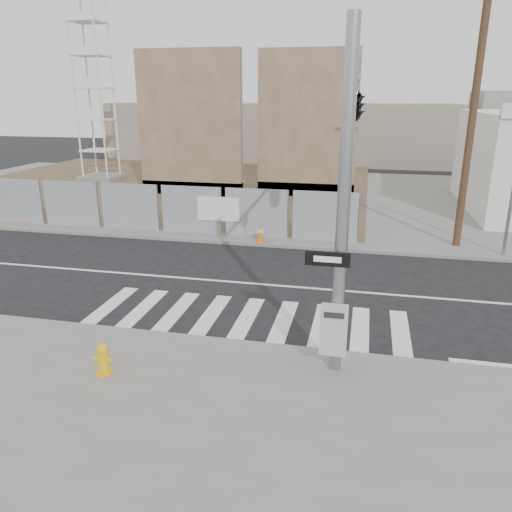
% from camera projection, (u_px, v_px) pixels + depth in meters
% --- Properties ---
extents(ground, '(100.00, 100.00, 0.00)m').
position_uv_depth(ground, '(265.00, 285.00, 15.77)').
color(ground, black).
rests_on(ground, ground).
extents(sidewalk_far, '(50.00, 20.00, 0.12)m').
position_uv_depth(sidewalk_far, '(314.00, 198.00, 28.75)').
color(sidewalk_far, slate).
rests_on(sidewalk_far, ground).
extents(signal_pole, '(0.96, 5.87, 7.00)m').
position_uv_depth(signal_pole, '(352.00, 136.00, 11.88)').
color(signal_pole, gray).
rests_on(signal_pole, sidewalk_near).
extents(chain_link_fence, '(24.60, 0.04, 2.00)m').
position_uv_depth(chain_link_fence, '(67.00, 204.00, 22.13)').
color(chain_link_fence, gray).
rests_on(chain_link_fence, sidewalk_far).
extents(concrete_wall_left, '(6.00, 1.30, 8.00)m').
position_uv_depth(concrete_wall_left, '(191.00, 138.00, 28.32)').
color(concrete_wall_left, brown).
rests_on(concrete_wall_left, sidewalk_far).
extents(concrete_wall_right, '(5.50, 1.30, 8.00)m').
position_uv_depth(concrete_wall_right, '(307.00, 139.00, 27.91)').
color(concrete_wall_right, brown).
rests_on(concrete_wall_right, sidewalk_far).
extents(crane_tower, '(2.60, 2.60, 18.15)m').
position_uv_depth(crane_tower, '(89.00, 40.00, 31.86)').
color(crane_tower, slate).
rests_on(crane_tower, sidewalk_far).
extents(utility_pole_right, '(1.60, 0.28, 10.00)m').
position_uv_depth(utility_pole_right, '(473.00, 110.00, 17.93)').
color(utility_pole_right, '#493222').
rests_on(utility_pole_right, sidewalk_far).
extents(fire_hydrant, '(0.44, 0.43, 0.70)m').
position_uv_depth(fire_hydrant, '(103.00, 359.00, 10.44)').
color(fire_hydrant, '#E2A70C').
rests_on(fire_hydrant, sidewalk_near).
extents(traffic_cone_b, '(0.42, 0.42, 0.79)m').
position_uv_depth(traffic_cone_b, '(21.00, 213.00, 22.99)').
color(traffic_cone_b, '#EA570C').
rests_on(traffic_cone_b, sidewalk_far).
extents(traffic_cone_c, '(0.41, 0.41, 0.67)m').
position_uv_depth(traffic_cone_c, '(202.00, 223.00, 21.43)').
color(traffic_cone_c, orange).
rests_on(traffic_cone_c, sidewalk_far).
extents(traffic_cone_d, '(0.43, 0.43, 0.69)m').
position_uv_depth(traffic_cone_d, '(260.00, 234.00, 19.83)').
color(traffic_cone_d, orange).
rests_on(traffic_cone_d, sidewalk_far).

